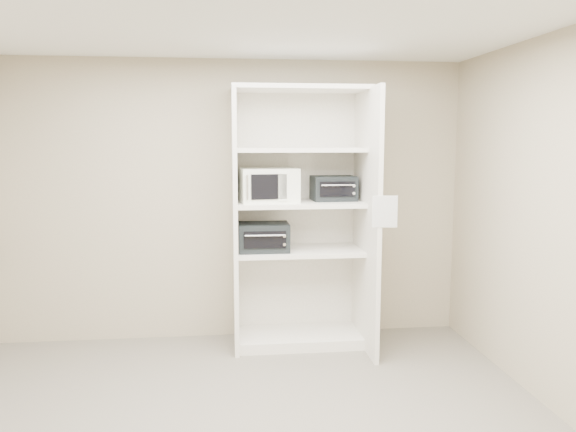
{
  "coord_description": "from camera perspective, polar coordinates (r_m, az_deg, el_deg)",
  "views": [
    {
      "loc": [
        -0.07,
        -3.45,
        1.94
      ],
      "look_at": [
        0.48,
        1.42,
        1.27
      ],
      "focal_mm": 35.0,
      "sensor_mm": 36.0,
      "label": 1
    }
  ],
  "objects": [
    {
      "name": "ceiling",
      "position": [
        3.54,
        -5.53,
        20.13
      ],
      "size": [
        4.5,
        4.0,
        0.01
      ],
      "primitive_type": "cube",
      "color": "white"
    },
    {
      "name": "wall_back",
      "position": [
        5.48,
        -5.69,
        1.53
      ],
      "size": [
        4.5,
        0.02,
        2.7
      ],
      "primitive_type": "cube",
      "color": "#AFA788",
      "rests_on": "ground"
    },
    {
      "name": "wall_front",
      "position": [
        1.57,
        -3.64,
        -14.31
      ],
      "size": [
        4.5,
        0.02,
        2.7
      ],
      "primitive_type": "cube",
      "color": "#AFA788",
      "rests_on": "ground"
    },
    {
      "name": "wall_right",
      "position": [
        4.2,
        27.15,
        -1.19
      ],
      "size": [
        0.02,
        4.0,
        2.7
      ],
      "primitive_type": "cube",
      "color": "#AFA788",
      "rests_on": "ground"
    },
    {
      "name": "shelving_unit",
      "position": [
        5.27,
        1.65,
        -1.09
      ],
      "size": [
        1.24,
        0.92,
        2.42
      ],
      "color": "white",
      "rests_on": "floor"
    },
    {
      "name": "microwave",
      "position": [
        5.2,
        -2.02,
        3.17
      ],
      "size": [
        0.56,
        0.45,
        0.31
      ],
      "primitive_type": "cube",
      "rotation": [
        0.0,
        0.0,
        0.11
      ],
      "color": "white",
      "rests_on": "shelving_unit"
    },
    {
      "name": "toaster_oven_upper",
      "position": [
        5.33,
        4.63,
        2.83
      ],
      "size": [
        0.42,
        0.32,
        0.23
      ],
      "primitive_type": "cube",
      "rotation": [
        0.0,
        0.0,
        0.05
      ],
      "color": "black",
      "rests_on": "shelving_unit"
    },
    {
      "name": "toaster_oven_lower",
      "position": [
        5.2,
        -2.48,
        -2.15
      ],
      "size": [
        0.46,
        0.35,
        0.26
      ],
      "primitive_type": "cube",
      "rotation": [
        0.0,
        0.0,
        -0.01
      ],
      "color": "black",
      "rests_on": "shelving_unit"
    },
    {
      "name": "paper_sign",
      "position": [
        4.75,
        9.81,
        0.44
      ],
      "size": [
        0.21,
        0.02,
        0.26
      ],
      "primitive_type": "cube",
      "rotation": [
        0.0,
        0.0,
        -0.08
      ],
      "color": "white",
      "rests_on": "shelving_unit"
    }
  ]
}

